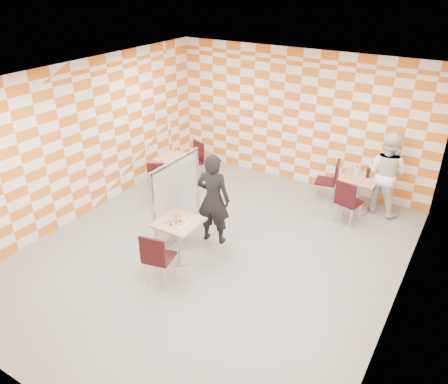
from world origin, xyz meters
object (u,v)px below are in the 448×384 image
at_px(partition, 177,198).
at_px(soda_bottle, 368,173).
at_px(chair_empty_far, 195,158).
at_px(main_table, 179,234).
at_px(second_table, 358,188).
at_px(chair_main_front, 156,256).
at_px(man_white, 386,173).
at_px(chair_second_front, 347,199).
at_px(man_dark, 213,199).
at_px(chair_second_side, 331,178).
at_px(sport_bottle, 357,171).
at_px(chair_empty_near, 159,178).
at_px(empty_table, 175,167).

bearing_deg(partition, soda_bottle, 46.22).
distance_m(chair_empty_far, partition, 2.46).
distance_m(main_table, second_table, 3.85).
distance_m(chair_main_front, man_white, 4.85).
distance_m(chair_second_front, man_dark, 2.62).
relative_size(main_table, chair_empty_far, 0.81).
xyz_separation_m(chair_empty_far, soda_bottle, (3.78, 0.59, 0.31)).
xyz_separation_m(chair_second_side, man_dark, (-1.28, -2.55, 0.30)).
xyz_separation_m(man_dark, man_white, (2.33, 2.69, 0.01)).
relative_size(chair_second_side, sport_bottle, 4.62).
bearing_deg(chair_empty_near, chair_second_side, 31.59).
height_order(chair_empty_near, man_dark, man_dark).
bearing_deg(chair_main_front, empty_table, 122.55).
height_order(chair_second_side, partition, partition).
bearing_deg(partition, chair_main_front, -66.20).
bearing_deg(soda_bottle, second_table, -148.70).
relative_size(chair_empty_far, sport_bottle, 4.62).
bearing_deg(main_table, partition, 128.82).
height_order(main_table, man_dark, man_dark).
bearing_deg(man_white, soda_bottle, 40.36).
distance_m(second_table, chair_empty_far, 3.69).
bearing_deg(man_dark, chair_main_front, 78.02).
xyz_separation_m(main_table, chair_empty_near, (-1.61, 1.46, 0.04)).
xyz_separation_m(man_white, sport_bottle, (-0.53, -0.16, -0.02)).
xyz_separation_m(partition, soda_bottle, (2.65, 2.77, 0.06)).
bearing_deg(chair_second_side, man_white, 7.53).
bearing_deg(main_table, chair_empty_near, 137.77).
distance_m(empty_table, sport_bottle, 3.88).
bearing_deg(sport_bottle, chair_second_side, 177.61).
bearing_deg(chair_empty_far, man_white, 10.36).
xyz_separation_m(chair_main_front, chair_empty_far, (-1.70, 3.46, 0.00)).
xyz_separation_m(partition, sport_bottle, (2.43, 2.76, 0.05)).
bearing_deg(chair_main_front, sport_bottle, 65.37).
bearing_deg(man_white, chair_main_front, 74.25).
bearing_deg(chair_second_front, sport_bottle, 95.66).
distance_m(chair_empty_near, chair_empty_far, 1.28).
bearing_deg(chair_second_side, chair_main_front, -108.26).
relative_size(man_dark, man_white, 0.99).
height_order(empty_table, man_white, man_white).
height_order(main_table, second_table, same).
xyz_separation_m(empty_table, chair_main_front, (1.82, -2.85, 0.04)).
distance_m(chair_empty_far, man_white, 4.17).
xyz_separation_m(empty_table, chair_second_front, (3.75, 0.48, 0.04)).
bearing_deg(chair_main_front, partition, 113.80).
bearing_deg(second_table, man_white, 27.99).
xyz_separation_m(chair_empty_near, soda_bottle, (3.80, 1.87, 0.31)).
relative_size(partition, man_dark, 0.91).
distance_m(partition, soda_bottle, 3.83).
bearing_deg(soda_bottle, chair_empty_near, -153.82).
relative_size(man_dark, sport_bottle, 8.49).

